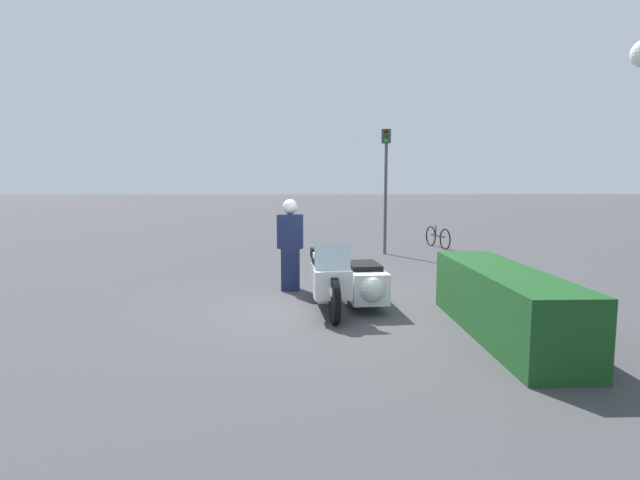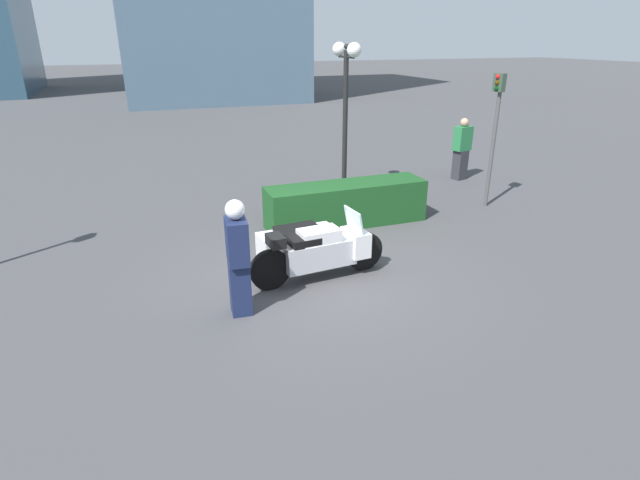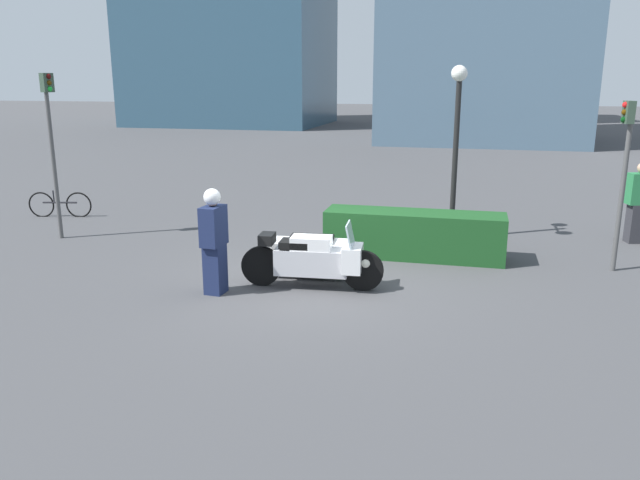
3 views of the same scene
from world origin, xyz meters
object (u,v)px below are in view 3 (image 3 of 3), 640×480
object	(u,v)px
pedestrian_bystander	(638,203)
bicycle_parked	(60,205)
traffic_light_far	(51,133)
traffic_light_near	(624,160)
police_motorcycle	(317,256)
officer_rider	(214,239)
twin_lamp_post	(458,109)
hedge_bush_curbside	(414,235)

from	to	relation	value
pedestrian_bystander	bicycle_parked	distance (m)	14.01
traffic_light_far	pedestrian_bystander	distance (m)	12.90
traffic_light_near	traffic_light_far	bearing A→B (deg)	-8.22
traffic_light_near	bicycle_parked	distance (m)	13.30
police_motorcycle	pedestrian_bystander	xyz separation A→B (m)	(6.16, 4.34, 0.41)
officer_rider	twin_lamp_post	world-z (taller)	twin_lamp_post
officer_rider	traffic_light_far	xyz separation A→B (m)	(-4.87, 2.67, 1.42)
twin_lamp_post	pedestrian_bystander	world-z (taller)	twin_lamp_post
hedge_bush_curbside	twin_lamp_post	distance (m)	3.04
traffic_light_far	pedestrian_bystander	bearing A→B (deg)	25.75
hedge_bush_curbside	twin_lamp_post	world-z (taller)	twin_lamp_post
officer_rider	hedge_bush_curbside	distance (m)	4.29
police_motorcycle	traffic_light_near	size ratio (longest dim) A/B	0.79
police_motorcycle	twin_lamp_post	world-z (taller)	twin_lamp_post
traffic_light_near	traffic_light_far	size ratio (longest dim) A/B	0.86
hedge_bush_curbside	pedestrian_bystander	distance (m)	5.20
officer_rider	twin_lamp_post	xyz separation A→B (m)	(3.72, 4.72, 1.94)
hedge_bush_curbside	twin_lamp_post	size ratio (longest dim) A/B	0.94
hedge_bush_curbside	traffic_light_far	distance (m)	8.13
police_motorcycle	bicycle_parked	world-z (taller)	police_motorcycle
pedestrian_bystander	officer_rider	bearing A→B (deg)	111.04
hedge_bush_curbside	bicycle_parked	distance (m)	9.49
twin_lamp_post	bicycle_parked	world-z (taller)	twin_lamp_post
officer_rider	bicycle_parked	bearing A→B (deg)	-31.59
officer_rider	twin_lamp_post	size ratio (longest dim) A/B	0.47
traffic_light_far	twin_lamp_post	bearing A→B (deg)	27.24
traffic_light_near	pedestrian_bystander	world-z (taller)	traffic_light_near
hedge_bush_curbside	bicycle_parked	bearing A→B (deg)	170.07
hedge_bush_curbside	traffic_light_far	world-z (taller)	traffic_light_far
officer_rider	pedestrian_bystander	distance (m)	9.34
hedge_bush_curbside	bicycle_parked	world-z (taller)	hedge_bush_curbside
officer_rider	twin_lamp_post	bearing A→B (deg)	-123.54
officer_rider	traffic_light_near	world-z (taller)	traffic_light_near
police_motorcycle	traffic_light_near	distance (m)	5.83
police_motorcycle	traffic_light_near	bearing A→B (deg)	15.88
twin_lamp_post	traffic_light_near	world-z (taller)	twin_lamp_post
police_motorcycle	officer_rider	size ratio (longest dim) A/B	1.39
police_motorcycle	bicycle_parked	size ratio (longest dim) A/B	1.51
police_motorcycle	pedestrian_bystander	size ratio (longest dim) A/B	1.40
hedge_bush_curbside	bicycle_parked	size ratio (longest dim) A/B	2.18
officer_rider	traffic_light_near	size ratio (longest dim) A/B	0.57
traffic_light_far	officer_rider	bearing A→B (deg)	-14.91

